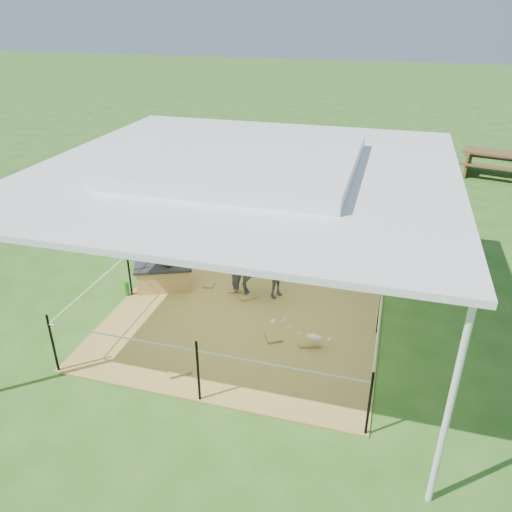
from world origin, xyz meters
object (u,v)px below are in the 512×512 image
(green_bottle, at_px, (127,289))
(trash_barrel, at_px, (436,191))
(foal, at_px, (314,336))
(distant_person, at_px, (377,165))
(straw_bale, at_px, (164,277))
(woman, at_px, (166,239))
(pony, at_px, (262,275))
(picnic_table_far, at_px, (494,164))
(picnic_table_near, at_px, (379,167))

(green_bottle, distance_m, trash_barrel, 8.63)
(foal, relative_size, distant_person, 0.75)
(straw_bale, bearing_deg, distant_person, 65.82)
(woman, bearing_deg, pony, 70.98)
(foal, bearing_deg, picnic_table_far, 76.27)
(straw_bale, height_order, picnic_table_far, picnic_table_far)
(straw_bale, relative_size, trash_barrel, 1.17)
(trash_barrel, height_order, picnic_table_near, trash_barrel)
(foal, relative_size, trash_barrel, 0.92)
(foal, relative_size, picnic_table_far, 0.42)
(trash_barrel, bearing_deg, green_bottle, -131.03)
(green_bottle, bearing_deg, picnic_table_far, 52.18)
(foal, height_order, trash_barrel, trash_barrel)
(picnic_table_near, bearing_deg, straw_bale, -122.64)
(pony, bearing_deg, distant_person, -22.74)
(straw_bale, xyz_separation_m, trash_barrel, (5.11, 6.06, 0.18))
(woman, relative_size, green_bottle, 4.32)
(woman, bearing_deg, trash_barrel, 117.02)
(picnic_table_near, relative_size, picnic_table_far, 0.88)
(woman, xyz_separation_m, picnic_table_near, (3.40, 8.10, -0.72))
(pony, height_order, picnic_table_far, pony)
(pony, distance_m, distant_person, 7.75)
(pony, xyz_separation_m, picnic_table_near, (1.62, 7.96, -0.16))
(green_bottle, bearing_deg, foal, -9.82)
(straw_bale, xyz_separation_m, woman, (0.10, 0.00, 0.82))
(green_bottle, bearing_deg, pony, 13.55)
(woman, bearing_deg, green_bottle, -78.68)
(trash_barrel, xyz_separation_m, picnic_table_near, (-1.61, 2.04, -0.08))
(green_bottle, relative_size, trash_barrel, 0.32)
(trash_barrel, xyz_separation_m, picnic_table_far, (1.86, 3.18, -0.03))
(pony, relative_size, picnic_table_near, 0.68)
(foal, bearing_deg, pony, 141.39)
(straw_bale, xyz_separation_m, green_bottle, (-0.55, -0.45, -0.08))
(straw_bale, relative_size, foal, 1.27)
(woman, bearing_deg, picnic_table_near, 133.85)
(green_bottle, distance_m, foal, 3.67)
(green_bottle, height_order, picnic_table_near, picnic_table_near)
(pony, bearing_deg, straw_bale, 83.20)
(foal, height_order, picnic_table_near, picnic_table_near)
(woman, relative_size, pony, 1.06)
(woman, distance_m, foal, 3.26)
(green_bottle, distance_m, picnic_table_far, 12.27)
(straw_bale, bearing_deg, picnic_table_near, 66.62)
(pony, bearing_deg, foal, -146.54)
(straw_bale, height_order, pony, pony)
(distant_person, bearing_deg, picnic_table_near, -116.21)
(green_bottle, relative_size, pony, 0.25)
(woman, xyz_separation_m, picnic_table_far, (6.87, 9.24, -0.68))
(picnic_table_near, height_order, distant_person, distant_person)
(picnic_table_far, xyz_separation_m, distant_person, (-3.50, -1.52, 0.13))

